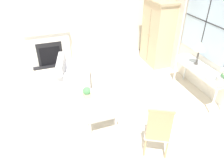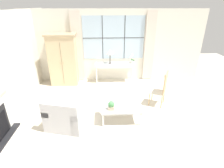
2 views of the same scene
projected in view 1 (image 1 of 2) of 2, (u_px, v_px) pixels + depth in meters
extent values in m
plane|color=beige|center=(93.00, 117.00, 4.94)|extent=(14.00, 14.00, 0.00)
cube|color=silver|center=(217.00, 41.00, 5.03)|extent=(7.20, 0.06, 2.80)
cube|color=silver|center=(220.00, 27.00, 4.83)|extent=(2.39, 0.01, 1.64)
cube|color=#2D2D33|center=(206.00, 22.00, 5.17)|extent=(0.02, 0.02, 1.64)
cube|color=#2D2D33|center=(219.00, 27.00, 4.83)|extent=(2.39, 0.02, 0.02)
cube|color=beige|center=(178.00, 25.00, 6.15)|extent=(0.39, 0.06, 2.71)
cube|color=silver|center=(83.00, 16.00, 6.74)|extent=(0.06, 7.20, 2.80)
cube|color=black|center=(52.00, 65.00, 7.00)|extent=(0.34, 1.15, 0.04)
cube|color=silver|center=(49.00, 49.00, 6.79)|extent=(0.18, 1.28, 1.06)
cube|color=silver|center=(46.00, 33.00, 6.47)|extent=(0.24, 1.36, 0.04)
cube|color=black|center=(50.00, 56.00, 6.81)|extent=(0.02, 0.62, 0.58)
cube|color=black|center=(50.00, 54.00, 6.78)|extent=(0.01, 0.78, 0.74)
cube|color=silver|center=(43.00, 14.00, 6.27)|extent=(0.04, 1.13, 1.03)
cube|color=silver|center=(43.00, 14.00, 6.25)|extent=(0.01, 1.05, 0.95)
cube|color=tan|center=(158.00, 34.00, 6.71)|extent=(1.02, 0.60, 1.91)
cube|color=tan|center=(162.00, 1.00, 6.18)|extent=(1.10, 0.66, 0.06)
cube|color=#74644C|center=(149.00, 36.00, 6.65)|extent=(0.01, 0.01, 1.60)
sphere|color=#997F4C|center=(148.00, 35.00, 6.66)|extent=(0.03, 0.03, 0.03)
sphere|color=#997F4C|center=(149.00, 36.00, 6.58)|extent=(0.03, 0.03, 0.03)
cube|color=silver|center=(202.00, 68.00, 5.25)|extent=(1.57, 0.41, 0.03)
cube|color=silver|center=(201.00, 70.00, 5.28)|extent=(1.51, 0.39, 0.10)
cylinder|color=silver|center=(176.00, 69.00, 6.01)|extent=(0.04, 0.04, 0.76)
cylinder|color=silver|center=(214.00, 100.00, 4.83)|extent=(0.04, 0.04, 0.76)
cylinder|color=silver|center=(186.00, 67.00, 6.10)|extent=(0.04, 0.04, 0.76)
cylinder|color=#4C4742|center=(196.00, 64.00, 5.38)|extent=(0.11, 0.11, 0.02)
cylinder|color=#4C4742|center=(198.00, 57.00, 5.28)|extent=(0.04, 0.04, 0.35)
cone|color=beige|center=(200.00, 46.00, 5.13)|extent=(0.26, 0.26, 0.21)
cylinder|color=#BCB7AD|center=(220.00, 79.00, 4.69)|extent=(0.17, 0.17, 0.10)
cylinder|color=#47844C|center=(223.00, 72.00, 4.59)|extent=(0.01, 0.01, 0.27)
cube|color=#47844C|center=(223.00, 77.00, 4.60)|extent=(0.16, 0.02, 0.09)
sphere|color=white|center=(222.00, 71.00, 4.61)|extent=(0.09, 0.09, 0.09)
sphere|color=white|center=(224.00, 69.00, 4.56)|extent=(0.09, 0.09, 0.09)
cube|color=#B2B2B7|center=(75.00, 79.00, 5.87)|extent=(1.09, 1.00, 0.46)
cube|color=#B2B2B7|center=(61.00, 66.00, 5.61)|extent=(0.94, 0.37, 0.38)
cube|color=#B2B2B7|center=(75.00, 70.00, 6.13)|extent=(0.38, 0.83, 0.60)
cube|color=#B2B2B7|center=(75.00, 84.00, 5.52)|extent=(0.38, 0.83, 0.60)
cube|color=beige|center=(157.00, 132.00, 3.94)|extent=(0.60, 0.60, 0.03)
cube|color=tan|center=(159.00, 127.00, 3.59)|extent=(0.22, 0.37, 0.61)
cube|color=tan|center=(162.00, 111.00, 3.42)|extent=(0.24, 0.40, 0.05)
cylinder|color=tan|center=(145.00, 132.00, 4.24)|extent=(0.04, 0.04, 0.42)
cylinder|color=tan|center=(165.00, 135.00, 4.19)|extent=(0.04, 0.04, 0.42)
cylinder|color=tan|center=(145.00, 148.00, 3.93)|extent=(0.04, 0.04, 0.42)
cylinder|color=tan|center=(166.00, 150.00, 3.88)|extent=(0.04, 0.04, 0.42)
cube|color=silver|center=(96.00, 103.00, 4.68)|extent=(1.09, 0.64, 0.03)
cube|color=beige|center=(96.00, 104.00, 4.70)|extent=(1.07, 0.63, 0.04)
cylinder|color=silver|center=(80.00, 100.00, 5.12)|extent=(0.04, 0.04, 0.41)
cylinder|color=silver|center=(90.00, 129.00, 4.33)|extent=(0.04, 0.04, 0.41)
cylinder|color=silver|center=(102.00, 96.00, 5.27)|extent=(0.04, 0.04, 0.41)
cylinder|color=silver|center=(116.00, 123.00, 4.49)|extent=(0.04, 0.04, 0.41)
cube|color=tan|center=(87.00, 95.00, 4.83)|extent=(0.16, 0.16, 0.10)
sphere|color=#47844C|center=(87.00, 91.00, 4.77)|extent=(0.17, 0.17, 0.17)
cylinder|color=silver|center=(105.00, 111.00, 4.43)|extent=(0.09, 0.09, 0.01)
cylinder|color=white|center=(105.00, 108.00, 4.39)|extent=(0.07, 0.07, 0.14)
cylinder|color=black|center=(105.00, 105.00, 4.35)|extent=(0.00, 0.00, 0.01)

